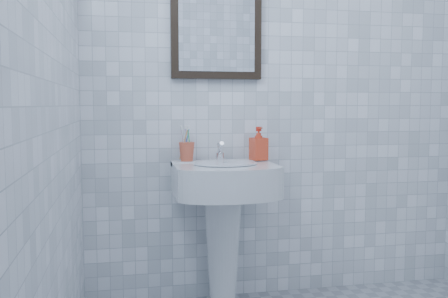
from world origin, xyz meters
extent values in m
cube|color=white|center=(0.00, 1.20, 1.25)|extent=(2.20, 0.02, 2.50)
cube|color=white|center=(-1.10, 0.00, 1.25)|extent=(0.02, 2.40, 2.50)
cone|color=silver|center=(-0.37, 1.01, 0.33)|extent=(0.21, 0.21, 0.65)
cube|color=silver|center=(-0.37, 0.96, 0.71)|extent=(0.52, 0.37, 0.16)
cube|color=silver|center=(-0.37, 1.10, 0.78)|extent=(0.52, 0.09, 0.03)
cylinder|color=white|center=(-0.37, 0.93, 0.80)|extent=(0.33, 0.33, 0.01)
cylinder|color=silver|center=(-0.37, 1.08, 0.82)|extent=(0.04, 0.04, 0.04)
cylinder|color=silver|center=(-0.37, 1.07, 0.87)|extent=(0.02, 0.08, 0.07)
cylinder|color=silver|center=(-0.37, 1.10, 0.85)|extent=(0.03, 0.04, 0.08)
imported|color=red|center=(-0.15, 1.08, 0.89)|extent=(0.10, 0.10, 0.18)
cube|color=black|center=(-0.37, 1.18, 1.55)|extent=(0.50, 0.04, 0.62)
cube|color=silver|center=(-0.37, 1.16, 1.55)|extent=(0.42, 0.00, 0.54)
camera|label=1|loc=(-0.87, -1.54, 1.10)|focal=40.00mm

